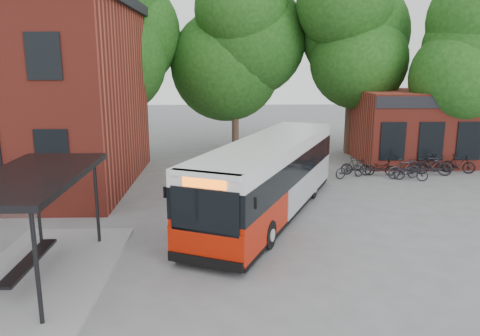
{
  "coord_description": "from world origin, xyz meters",
  "views": [
    {
      "loc": [
        0.38,
        -12.56,
        5.62
      ],
      "look_at": [
        0.87,
        3.29,
        2.0
      ],
      "focal_mm": 35.0,
      "sensor_mm": 36.0,
      "label": 1
    }
  ],
  "objects_px": {
    "bicycle_5": "(434,165)",
    "bicycle_4": "(411,172)",
    "bicycle_0": "(350,169)",
    "bicycle_7": "(459,164)",
    "bus_shelter": "(37,227)",
    "bicycle_6": "(424,163)",
    "bicycle_3": "(404,169)",
    "bicycle_1": "(356,166)",
    "city_bus": "(269,178)",
    "bicycle_2": "(380,168)"
  },
  "relations": [
    {
      "from": "bicycle_5",
      "to": "bicycle_4",
      "type": "bearing_deg",
      "value": 147.55
    },
    {
      "from": "bicycle_0",
      "to": "bicycle_7",
      "type": "distance_m",
      "value": 5.91
    },
    {
      "from": "bus_shelter",
      "to": "bicycle_6",
      "type": "relative_size",
      "value": 3.72
    },
    {
      "from": "bicycle_3",
      "to": "bicycle_4",
      "type": "bearing_deg",
      "value": -159.79
    },
    {
      "from": "bicycle_1",
      "to": "bicycle_3",
      "type": "relative_size",
      "value": 0.91
    },
    {
      "from": "bicycle_5",
      "to": "bicycle_7",
      "type": "relative_size",
      "value": 1.09
    },
    {
      "from": "bicycle_5",
      "to": "bicycle_6",
      "type": "distance_m",
      "value": 0.68
    },
    {
      "from": "city_bus",
      "to": "bicycle_2",
      "type": "distance_m",
      "value": 8.62
    },
    {
      "from": "bicycle_0",
      "to": "bicycle_4",
      "type": "height_order",
      "value": "bicycle_0"
    },
    {
      "from": "bus_shelter",
      "to": "bicycle_3",
      "type": "bearing_deg",
      "value": 37.53
    },
    {
      "from": "bicycle_6",
      "to": "bicycle_4",
      "type": "bearing_deg",
      "value": 138.14
    },
    {
      "from": "bus_shelter",
      "to": "bicycle_2",
      "type": "bearing_deg",
      "value": 41.4
    },
    {
      "from": "bicycle_2",
      "to": "bicycle_7",
      "type": "height_order",
      "value": "bicycle_7"
    },
    {
      "from": "bicycle_0",
      "to": "bicycle_6",
      "type": "height_order",
      "value": "bicycle_6"
    },
    {
      "from": "bicycle_3",
      "to": "bicycle_6",
      "type": "distance_m",
      "value": 2.06
    },
    {
      "from": "bus_shelter",
      "to": "bicycle_4",
      "type": "bearing_deg",
      "value": 36.16
    },
    {
      "from": "bus_shelter",
      "to": "bicycle_1",
      "type": "relative_size",
      "value": 4.58
    },
    {
      "from": "bicycle_5",
      "to": "bicycle_6",
      "type": "relative_size",
      "value": 0.93
    },
    {
      "from": "bicycle_4",
      "to": "bicycle_5",
      "type": "bearing_deg",
      "value": -37.89
    },
    {
      "from": "bicycle_2",
      "to": "bicycle_3",
      "type": "height_order",
      "value": "bicycle_3"
    },
    {
      "from": "bicycle_4",
      "to": "bicycle_0",
      "type": "bearing_deg",
      "value": 96.46
    },
    {
      "from": "city_bus",
      "to": "bicycle_3",
      "type": "height_order",
      "value": "city_bus"
    },
    {
      "from": "bus_shelter",
      "to": "bicycle_1",
      "type": "bearing_deg",
      "value": 44.45
    },
    {
      "from": "bicycle_2",
      "to": "bicycle_3",
      "type": "relative_size",
      "value": 0.92
    },
    {
      "from": "bicycle_3",
      "to": "bicycle_6",
      "type": "xyz_separation_m",
      "value": [
        1.56,
        1.34,
        -0.01
      ]
    },
    {
      "from": "bus_shelter",
      "to": "bicycle_3",
      "type": "relative_size",
      "value": 4.17
    },
    {
      "from": "bicycle_4",
      "to": "bicycle_7",
      "type": "xyz_separation_m",
      "value": [
        3.03,
        1.43,
        0.07
      ]
    },
    {
      "from": "bicycle_1",
      "to": "bicycle_4",
      "type": "xyz_separation_m",
      "value": [
        2.34,
        -1.16,
        -0.04
      ]
    },
    {
      "from": "bicycle_2",
      "to": "bicycle_3",
      "type": "xyz_separation_m",
      "value": [
        0.95,
        -0.71,
        0.1
      ]
    },
    {
      "from": "bicycle_6",
      "to": "city_bus",
      "type": "bearing_deg",
      "value": 123.93
    },
    {
      "from": "bicycle_6",
      "to": "bicycle_1",
      "type": "bearing_deg",
      "value": 95.06
    },
    {
      "from": "bus_shelter",
      "to": "bicycle_3",
      "type": "distance_m",
      "value": 17.17
    },
    {
      "from": "city_bus",
      "to": "bicycle_4",
      "type": "distance_m",
      "value": 8.85
    },
    {
      "from": "bicycle_1",
      "to": "bicycle_6",
      "type": "xyz_separation_m",
      "value": [
        3.7,
        0.54,
        0.03
      ]
    },
    {
      "from": "bicycle_7",
      "to": "bicycle_3",
      "type": "bearing_deg",
      "value": 127.13
    },
    {
      "from": "bicycle_0",
      "to": "bicycle_1",
      "type": "relative_size",
      "value": 1.14
    },
    {
      "from": "bicycle_2",
      "to": "bicycle_4",
      "type": "height_order",
      "value": "bicycle_4"
    },
    {
      "from": "bus_shelter",
      "to": "bicycle_7",
      "type": "xyz_separation_m",
      "value": [
        16.84,
        11.52,
        -0.96
      ]
    },
    {
      "from": "city_bus",
      "to": "bicycle_1",
      "type": "xyz_separation_m",
      "value": [
        4.97,
        6.04,
        -0.95
      ]
    },
    {
      "from": "bicycle_3",
      "to": "bicycle_7",
      "type": "xyz_separation_m",
      "value": [
        3.24,
        1.07,
        -0.02
      ]
    },
    {
      "from": "city_bus",
      "to": "bicycle_2",
      "type": "relative_size",
      "value": 7.2
    },
    {
      "from": "bicycle_3",
      "to": "bicycle_6",
      "type": "height_order",
      "value": "bicycle_3"
    },
    {
      "from": "bicycle_3",
      "to": "bicycle_4",
      "type": "distance_m",
      "value": 0.42
    },
    {
      "from": "bicycle_0",
      "to": "bicycle_7",
      "type": "height_order",
      "value": "bicycle_7"
    },
    {
      "from": "bicycle_3",
      "to": "bicycle_4",
      "type": "height_order",
      "value": "bicycle_3"
    },
    {
      "from": "bus_shelter",
      "to": "bicycle_5",
      "type": "distance_m",
      "value": 18.99
    },
    {
      "from": "bicycle_2",
      "to": "bicycle_4",
      "type": "bearing_deg",
      "value": -127.5
    },
    {
      "from": "bicycle_0",
      "to": "bicycle_1",
      "type": "height_order",
      "value": "bicycle_1"
    },
    {
      "from": "bus_shelter",
      "to": "bicycle_5",
      "type": "relative_size",
      "value": 3.99
    },
    {
      "from": "bicycle_2",
      "to": "bicycle_0",
      "type": "bearing_deg",
      "value": 111.53
    }
  ]
}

